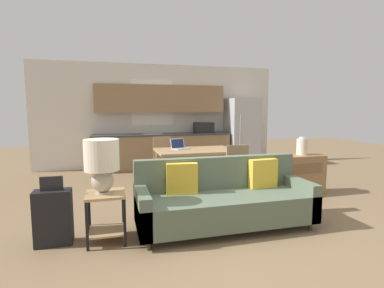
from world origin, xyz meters
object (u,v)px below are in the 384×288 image
(side_table, at_px, (106,209))
(suitcase, at_px, (53,217))
(dining_chair_far_left, at_px, (164,157))
(table_lamp, at_px, (102,161))
(laptop, at_px, (179,146))
(refrigerator, at_px, (242,132))
(dining_table, at_px, (195,153))
(couch, at_px, (224,200))
(vase, at_px, (302,146))
(dining_chair_near_right, at_px, (234,169))
(credenza, at_px, (294,175))

(side_table, xyz_separation_m, suitcase, (-0.58, 0.08, -0.06))
(side_table, distance_m, dining_chair_far_left, 2.98)
(table_lamp, xyz_separation_m, laptop, (1.40, 2.13, -0.14))
(side_table, xyz_separation_m, table_lamp, (-0.03, -0.01, 0.57))
(refrigerator, distance_m, dining_table, 2.87)
(table_lamp, bearing_deg, couch, 2.21)
(dining_chair_far_left, xyz_separation_m, suitcase, (-1.74, -2.67, -0.19))
(couch, relative_size, table_lamp, 3.62)
(vase, distance_m, dining_chair_near_right, 1.35)
(dining_chair_far_left, distance_m, suitcase, 3.19)
(dining_chair_near_right, height_order, suitcase, dining_chair_near_right)
(dining_table, height_order, side_table, dining_table)
(dining_chair_far_left, distance_m, laptop, 0.72)
(credenza, xyz_separation_m, dining_chair_near_right, (-1.15, 0.06, 0.15))
(vase, bearing_deg, dining_chair_near_right, 178.68)
(dining_table, height_order, dining_chair_near_right, dining_chair_near_right)
(table_lamp, distance_m, vase, 3.62)
(refrigerator, relative_size, dining_table, 1.24)
(couch, distance_m, side_table, 1.48)
(refrigerator, bearing_deg, dining_chair_near_right, -116.97)
(vase, xyz_separation_m, dining_chair_near_right, (-1.30, 0.03, -0.35))
(refrigerator, relative_size, vase, 5.65)
(credenza, height_order, dining_chair_far_left, dining_chair_far_left)
(couch, xyz_separation_m, vase, (1.93, 1.08, 0.52))
(laptop, bearing_deg, couch, -111.78)
(refrigerator, height_order, credenza, refrigerator)
(side_table, bearing_deg, credenza, 18.73)
(laptop, bearing_deg, table_lamp, -148.03)
(credenza, bearing_deg, suitcase, -164.99)
(dining_chair_far_left, distance_m, dining_chair_near_right, 1.84)
(credenza, distance_m, suitcase, 3.97)
(dining_table, relative_size, vase, 4.57)
(table_lamp, distance_m, suitcase, 0.84)
(side_table, relative_size, dining_chair_far_left, 0.61)
(couch, relative_size, dining_chair_far_left, 2.40)
(dining_table, height_order, dining_chair_far_left, dining_chair_far_left)
(dining_table, height_order, vase, vase)
(table_lamp, bearing_deg, vase, 18.33)
(table_lamp, distance_m, credenza, 3.52)
(refrigerator, xyz_separation_m, vase, (-0.17, -2.92, -0.04))
(dining_table, distance_m, side_table, 2.56)
(dining_chair_near_right, bearing_deg, side_table, 26.96)
(laptop, bearing_deg, dining_chair_far_left, 83.95)
(refrigerator, height_order, dining_chair_near_right, refrigerator)
(refrigerator, height_order, table_lamp, refrigerator)
(vase, bearing_deg, dining_chair_far_left, 144.40)
(vase, distance_m, dining_chair_far_left, 2.79)
(dining_table, bearing_deg, credenza, -27.58)
(vase, relative_size, laptop, 0.81)
(table_lamp, relative_size, dining_chair_far_left, 0.66)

